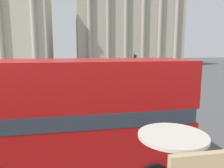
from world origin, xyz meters
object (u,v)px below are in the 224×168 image
at_px(plaza_building_right, 127,20).
at_px(traffic_light_mid, 130,74).
at_px(cafe_dining_table, 172,155).
at_px(pedestrian_white, 98,78).
at_px(double_decker_bus, 29,119).
at_px(traffic_light_far, 135,64).
at_px(pedestrian_black, 159,81).
at_px(pedestrian_blue, 105,72).
at_px(car_navy, 93,77).

distance_m(plaza_building_right, traffic_light_mid, 39.90).
relative_size(cafe_dining_table, pedestrian_white, 0.43).
relative_size(double_decker_bus, plaza_building_right, 0.39).
bearing_deg(traffic_light_far, plaza_building_right, 77.35).
xyz_separation_m(double_decker_bus, pedestrian_black, (11.08, 15.99, -1.38)).
height_order(traffic_light_mid, pedestrian_black, traffic_light_mid).
distance_m(traffic_light_far, pedestrian_blue, 7.50).
relative_size(double_decker_bus, traffic_light_far, 2.67).
height_order(traffic_light_mid, car_navy, traffic_light_mid).
xyz_separation_m(car_navy, pedestrian_black, (6.81, -6.13, 0.25)).
xyz_separation_m(car_navy, pedestrian_white, (0.31, -2.51, 0.28)).
relative_size(traffic_light_mid, pedestrian_blue, 2.06).
relative_size(double_decker_bus, traffic_light_mid, 2.99).
relative_size(pedestrian_black, pedestrian_white, 0.97).
xyz_separation_m(double_decker_bus, pedestrian_white, (4.58, 19.61, -1.35)).
relative_size(plaza_building_right, traffic_light_mid, 7.68).
bearing_deg(cafe_dining_table, pedestrian_blue, 82.27).
height_order(cafe_dining_table, pedestrian_black, cafe_dining_table).
xyz_separation_m(traffic_light_mid, pedestrian_white, (-1.90, 7.97, -1.28)).
distance_m(traffic_light_mid, pedestrian_black, 6.47).
bearing_deg(pedestrian_black, pedestrian_white, -144.12).
distance_m(plaza_building_right, traffic_light_far, 31.33).
xyz_separation_m(double_decker_bus, plaza_building_right, (15.93, 49.21, 9.47)).
bearing_deg(cafe_dining_table, plaza_building_right, 75.90).
bearing_deg(traffic_light_far, car_navy, 157.58).
relative_size(traffic_light_far, pedestrian_black, 2.34).
distance_m(double_decker_bus, pedestrian_white, 20.18).
distance_m(pedestrian_blue, pedestrian_white, 7.46).
xyz_separation_m(pedestrian_blue, pedestrian_white, (-2.00, -7.18, 0.02)).
distance_m(cafe_dining_table, traffic_light_far, 26.37).
distance_m(traffic_light_mid, car_navy, 10.83).
relative_size(plaza_building_right, pedestrian_black, 16.03).
distance_m(double_decker_bus, pedestrian_black, 19.50).
distance_m(traffic_light_mid, pedestrian_blue, 15.21).
bearing_deg(car_navy, cafe_dining_table, -15.25).
bearing_deg(traffic_light_mid, pedestrian_white, 103.41).
height_order(traffic_light_far, pedestrian_white, traffic_light_far).
xyz_separation_m(plaza_building_right, car_navy, (-11.66, -27.09, -11.10)).
xyz_separation_m(cafe_dining_table, pedestrian_blue, (4.36, 32.14, -2.63)).
bearing_deg(cafe_dining_table, traffic_light_far, 74.25).
relative_size(cafe_dining_table, plaza_building_right, 0.03).
distance_m(plaza_building_right, pedestrian_blue, 26.60).
height_order(cafe_dining_table, traffic_light_mid, cafe_dining_table).
distance_m(traffic_light_far, pedestrian_white, 5.05).
bearing_deg(traffic_light_mid, traffic_light_far, 70.93).
height_order(traffic_light_far, car_navy, traffic_light_far).
relative_size(double_decker_bus, car_navy, 2.45).
bearing_deg(pedestrian_blue, pedestrian_black, -83.42).
bearing_deg(pedestrian_white, cafe_dining_table, 68.09).
height_order(double_decker_bus, car_navy, double_decker_bus).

